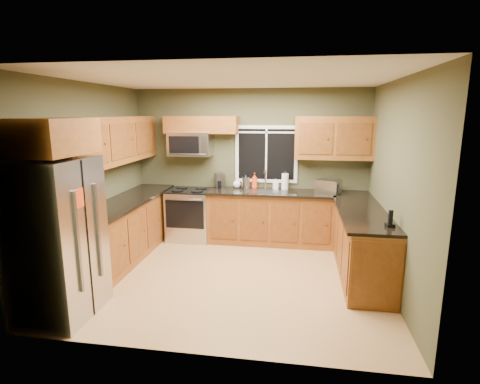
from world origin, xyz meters
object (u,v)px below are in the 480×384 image
(paper_towel_roll, at_px, (285,182))
(toaster_oven, at_px, (328,186))
(microwave, at_px, (190,144))
(soap_bottle_b, at_px, (275,184))
(cordless_phone, at_px, (390,222))
(coffee_maker, at_px, (220,181))
(kettle, at_px, (246,182))
(range, at_px, (190,214))
(soap_bottle_a, at_px, (255,181))
(soap_bottle_c, at_px, (237,183))
(refrigerator, at_px, (58,239))

(paper_towel_roll, bearing_deg, toaster_oven, -16.29)
(microwave, relative_size, soap_bottle_b, 4.19)
(toaster_oven, distance_m, cordless_phone, 1.93)
(microwave, distance_m, coffee_maker, 0.85)
(toaster_oven, xyz_separation_m, kettle, (-1.44, 0.19, -0.00))
(range, distance_m, soap_bottle_a, 1.32)
(paper_towel_roll, relative_size, cordless_phone, 1.54)
(microwave, height_order, toaster_oven, microwave)
(range, relative_size, toaster_oven, 2.03)
(microwave, height_order, kettle, microwave)
(range, height_order, toaster_oven, toaster_oven)
(microwave, distance_m, toaster_oven, 2.53)
(microwave, relative_size, soap_bottle_c, 4.16)
(coffee_maker, distance_m, kettle, 0.48)
(coffee_maker, relative_size, soap_bottle_b, 1.46)
(refrigerator, height_order, coffee_maker, refrigerator)
(paper_towel_roll, height_order, soap_bottle_c, paper_towel_roll)
(refrigerator, distance_m, microwave, 3.10)
(kettle, xyz_separation_m, cordless_phone, (2.03, -2.03, -0.06))
(coffee_maker, relative_size, kettle, 1.04)
(microwave, xyz_separation_m, kettle, (1.00, 0.04, -0.67))
(microwave, bearing_deg, refrigerator, -103.34)
(coffee_maker, relative_size, soap_bottle_c, 1.45)
(paper_towel_roll, relative_size, soap_bottle_b, 1.74)
(refrigerator, relative_size, soap_bottle_a, 6.42)
(cordless_phone, bearing_deg, paper_towel_roll, 122.88)
(coffee_maker, relative_size, soap_bottle_a, 0.95)
(refrigerator, relative_size, cordless_phone, 8.78)
(refrigerator, relative_size, kettle, 7.08)
(soap_bottle_b, height_order, soap_bottle_c, soap_bottle_c)
(microwave, distance_m, kettle, 1.21)
(refrigerator, xyz_separation_m, toaster_oven, (3.13, 2.76, 0.16))
(soap_bottle_c, xyz_separation_m, cordless_phone, (2.20, -2.08, -0.03))
(toaster_oven, distance_m, soap_bottle_c, 1.63)
(paper_towel_roll, bearing_deg, coffee_maker, -178.06)
(toaster_oven, relative_size, paper_towel_roll, 1.46)
(toaster_oven, height_order, coffee_maker, coffee_maker)
(range, relative_size, coffee_maker, 3.53)
(refrigerator, xyz_separation_m, cordless_phone, (3.72, 0.92, 0.10))
(refrigerator, height_order, soap_bottle_c, refrigerator)
(soap_bottle_b, bearing_deg, kettle, -176.04)
(kettle, relative_size, paper_towel_roll, 0.81)
(refrigerator, bearing_deg, microwave, 76.66)
(coffee_maker, xyz_separation_m, cordless_phone, (2.51, -2.02, -0.06))
(refrigerator, relative_size, range, 1.92)
(range, relative_size, soap_bottle_c, 5.13)
(refrigerator, relative_size, toaster_oven, 3.90)
(range, height_order, soap_bottle_c, soap_bottle_c)
(refrigerator, height_order, range, refrigerator)
(toaster_oven, height_order, soap_bottle_c, toaster_oven)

